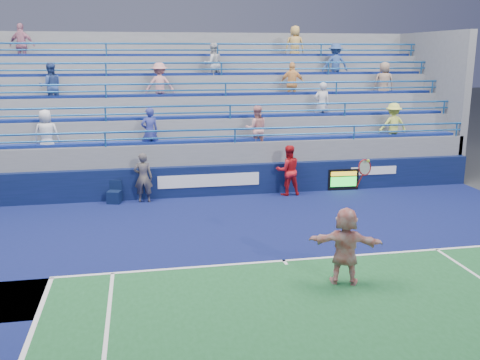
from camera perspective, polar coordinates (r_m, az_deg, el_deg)
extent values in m
plane|color=#333538|center=(13.30, 4.71, -8.65)|extent=(120.00, 120.00, 0.00)
cube|color=#101950|center=(15.30, 2.51, -5.60)|extent=(18.00, 8.40, 0.02)
cube|color=white|center=(13.29, 4.71, -8.57)|extent=(11.00, 0.10, 0.01)
cube|color=white|center=(13.21, 4.82, -8.73)|extent=(0.08, 0.30, 0.01)
cube|color=#0A1637|center=(19.19, -0.42, 0.04)|extent=(18.00, 0.30, 1.10)
cube|color=white|center=(18.87, -3.32, -0.05)|extent=(3.60, 0.02, 0.45)
cube|color=white|center=(20.57, 14.06, 0.98)|extent=(1.80, 0.02, 0.30)
cube|color=slate|center=(22.03, -1.81, 1.79)|extent=(18.00, 5.60, 1.10)
cube|color=slate|center=(21.96, -1.81, 2.75)|extent=(18.00, 5.60, 1.85)
cube|color=navy|center=(19.51, -0.74, 4.31)|extent=(17.40, 0.45, 0.10)
cylinder|color=#1C5699|center=(19.05, -0.54, 5.46)|extent=(18.00, 0.07, 0.07)
cube|color=slate|center=(22.38, -2.02, 3.92)|extent=(18.00, 4.60, 2.60)
cube|color=navy|center=(20.38, -1.25, 6.83)|extent=(17.40, 0.45, 0.10)
cylinder|color=#1C5699|center=(19.94, -1.06, 7.98)|extent=(18.00, 0.07, 0.07)
cube|color=slate|center=(22.81, -2.22, 5.05)|extent=(18.00, 3.60, 3.35)
cube|color=navy|center=(21.29, -1.71, 9.13)|extent=(17.40, 0.45, 0.10)
cylinder|color=#1C5699|center=(20.87, -1.54, 10.29)|extent=(18.00, 0.07, 0.07)
cube|color=slate|center=(23.25, -2.42, 6.14)|extent=(18.00, 2.60, 4.10)
cube|color=navy|center=(22.24, -2.14, 11.25)|extent=(17.40, 0.45, 0.10)
cylinder|color=#1C5699|center=(21.83, -1.99, 12.39)|extent=(18.00, 0.07, 0.07)
cube|color=slate|center=(23.70, -2.61, 7.19)|extent=(18.00, 1.60, 4.85)
cube|color=navy|center=(23.21, -2.54, 13.19)|extent=(17.40, 0.45, 0.10)
cylinder|color=#1C5699|center=(22.82, -2.41, 14.31)|extent=(18.00, 0.07, 0.07)
imported|color=silver|center=(22.18, -2.92, 12.22)|extent=(0.95, 0.82, 1.70)
imported|color=pink|center=(19.62, 1.76, 5.48)|extent=(0.87, 0.70, 1.70)
imported|color=#2D4689|center=(21.23, -19.52, 9.40)|extent=(0.95, 0.81, 1.70)
imported|color=#D98C8C|center=(21.02, -8.55, 9.98)|extent=(1.12, 0.67, 1.70)
imported|color=#9C7E68|center=(23.29, 15.08, 9.99)|extent=(0.92, 0.69, 1.70)
imported|color=navy|center=(19.16, -9.60, 5.10)|extent=(0.69, 0.53, 1.70)
imported|color=#FFB763|center=(21.88, 5.60, 10.19)|extent=(1.06, 0.61, 1.70)
imported|color=silver|center=(19.40, -19.93, 4.59)|extent=(0.84, 0.55, 1.70)
imported|color=#304E90|center=(23.49, 10.13, 12.10)|extent=(1.16, 0.74, 1.70)
imported|color=#DDE85A|center=(21.43, 16.00, 5.64)|extent=(1.12, 0.68, 1.70)
imported|color=silver|center=(21.27, 8.71, 7.98)|extent=(0.64, 0.43, 1.70)
imported|color=#DEAC56|center=(23.95, 5.87, 14.05)|extent=(0.88, 0.62, 1.70)
imported|color=#CC84A0|center=(23.38, -22.22, 13.17)|extent=(1.06, 0.63, 1.70)
cube|color=black|center=(20.19, 10.93, 0.04)|extent=(1.17, 0.17, 0.80)
cube|color=gold|center=(20.07, 11.04, 0.66)|extent=(0.99, 0.02, 0.16)
cube|color=#19E533|center=(20.14, 11.00, -0.17)|extent=(0.99, 0.02, 0.36)
cube|color=#0B1738|center=(18.63, -13.24, -1.79)|extent=(0.54, 0.54, 0.43)
cube|color=#0B1738|center=(18.72, -13.28, -0.51)|extent=(0.43, 0.17, 0.34)
imported|color=white|center=(11.99, 11.18, -6.92)|extent=(1.70, 1.04, 1.75)
torus|color=maroon|center=(11.65, 13.16, 1.32)|extent=(0.36, 0.20, 0.35)
cylinder|color=maroon|center=(11.67, 12.64, -0.09)|extent=(0.08, 0.20, 0.32)
sphere|color=#C0D531|center=(11.59, 13.53, 2.01)|extent=(0.07, 0.07, 0.07)
imported|color=#141537|center=(18.41, -10.28, 0.24)|extent=(0.67, 0.48, 1.72)
imported|color=red|center=(19.11, 5.15, 1.03)|extent=(0.90, 0.71, 1.81)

